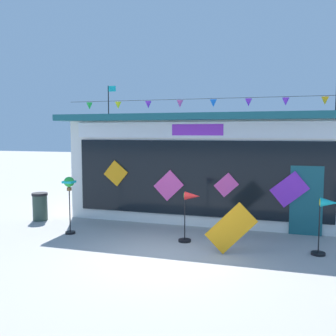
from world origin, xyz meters
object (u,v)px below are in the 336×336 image
at_px(wind_spinner_far_left, 69,190).
at_px(trash_bin, 40,206).
at_px(wind_spinner_left, 190,208).
at_px(wind_spinner_center_left, 326,216).
at_px(display_kite_on_ground, 231,228).
at_px(kite_shop_building, 211,164).

relative_size(wind_spinner_far_left, trash_bin, 1.81).
relative_size(wind_spinner_left, wind_spinner_center_left, 0.98).
bearing_deg(wind_spinner_far_left, trash_bin, 147.64).
xyz_separation_m(wind_spinner_center_left, trash_bin, (-8.76, 1.12, -0.50)).
bearing_deg(wind_spinner_center_left, display_kite_on_ground, -166.47).
distance_m(wind_spinner_center_left, display_kite_on_ground, 2.26).
distance_m(wind_spinner_left, display_kite_on_ground, 1.38).
xyz_separation_m(wind_spinner_far_left, display_kite_on_ground, (4.72, -0.46, -0.66)).
bearing_deg(wind_spinner_center_left, kite_shop_building, 129.85).
bearing_deg(wind_spinner_far_left, display_kite_on_ground, -5.56).
bearing_deg(trash_bin, wind_spinner_center_left, -7.25).
height_order(kite_shop_building, wind_spinner_far_left, kite_shop_building).
distance_m(kite_shop_building, wind_spinner_center_left, 5.56).
distance_m(wind_spinner_far_left, trash_bin, 2.35).
bearing_deg(kite_shop_building, wind_spinner_left, -87.67).
bearing_deg(wind_spinner_left, kite_shop_building, 92.33).
xyz_separation_m(kite_shop_building, wind_spinner_far_left, (-3.37, -4.29, -0.48)).
bearing_deg(trash_bin, kite_shop_building, 30.72).
distance_m(kite_shop_building, wind_spinner_far_left, 5.48).
relative_size(wind_spinner_center_left, trash_bin, 1.52).
distance_m(wind_spinner_far_left, wind_spinner_center_left, 6.91).
relative_size(trash_bin, display_kite_on_ground, 0.79).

